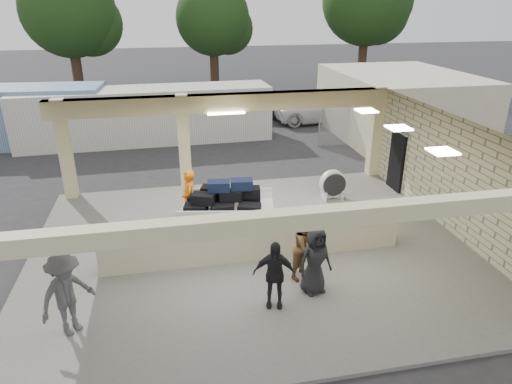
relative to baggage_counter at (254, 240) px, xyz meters
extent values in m
plane|color=#272729|center=(0.00, 0.50, -0.59)|extent=(120.00, 120.00, 0.00)
cube|color=#605E59|center=(0.00, 0.50, -0.54)|extent=(12.00, 10.00, 0.10)
cube|color=beige|center=(0.00, 0.50, 2.91)|extent=(12.00, 10.00, 0.02)
cube|color=#BDB894|center=(6.00, 0.50, 1.16)|extent=(0.02, 10.00, 3.50)
cube|color=black|center=(5.94, 3.70, 0.56)|extent=(0.10, 0.95, 2.10)
cube|color=beige|center=(0.00, 5.25, 2.61)|extent=(12.00, 0.50, 0.60)
cube|color=beige|center=(0.00, -4.35, 2.76)|extent=(12.00, 0.30, 0.30)
cube|color=beige|center=(-5.50, 5.25, 1.21)|extent=(0.40, 0.40, 3.50)
cube|color=beige|center=(-1.50, 5.25, 1.21)|extent=(0.40, 0.40, 3.50)
cube|color=beige|center=(5.80, 5.30, 1.21)|extent=(0.40, 0.40, 3.50)
cube|color=white|center=(0.00, 5.00, 2.29)|extent=(1.30, 0.12, 0.06)
cube|color=#FFEABF|center=(3.80, 2.00, 2.88)|extent=(0.55, 0.55, 0.04)
cube|color=#FFEABF|center=(3.80, 0.00, 2.88)|extent=(0.55, 0.55, 0.04)
cube|color=#FFEABF|center=(3.80, -2.00, 2.88)|extent=(0.55, 0.55, 0.04)
cube|color=#BEB38E|center=(0.00, 0.00, -0.04)|extent=(8.00, 0.50, 0.90)
cube|color=#B7B7BC|center=(0.00, 0.00, 0.46)|extent=(8.20, 0.58, 0.06)
cube|color=silver|center=(-0.50, 1.60, 0.17)|extent=(3.00, 2.12, 0.13)
cylinder|color=black|center=(-1.69, 1.20, -0.27)|extent=(0.21, 0.46, 0.44)
cylinder|color=black|center=(-1.48, 2.39, -0.27)|extent=(0.21, 0.46, 0.44)
cylinder|color=black|center=(0.47, 0.81, -0.27)|extent=(0.21, 0.46, 0.44)
cylinder|color=black|center=(0.69, 2.00, -0.27)|extent=(0.21, 0.46, 0.44)
cube|color=silver|center=(-0.35, 2.41, 0.39)|extent=(2.72, 0.55, 0.33)
cube|color=silver|center=(-0.65, 0.79, 0.39)|extent=(2.72, 0.55, 0.33)
cube|color=black|center=(-1.43, 1.44, 0.38)|extent=(0.70, 0.53, 0.29)
cube|color=black|center=(-0.67, 1.30, 0.38)|extent=(0.70, 0.53, 0.29)
cube|color=black|center=(0.09, 1.16, 0.38)|extent=(0.70, 0.53, 0.29)
cube|color=black|center=(-1.31, 2.08, 0.38)|extent=(0.70, 0.53, 0.29)
cube|color=black|center=(-0.55, 1.95, 0.38)|extent=(0.70, 0.53, 0.29)
cube|color=black|center=(0.21, 1.81, 0.38)|extent=(0.70, 0.53, 0.29)
cube|color=black|center=(-1.19, 1.50, 0.68)|extent=(0.70, 0.53, 0.29)
cube|color=black|center=(-0.39, 1.58, 0.68)|extent=(0.70, 0.53, 0.29)
cube|color=black|center=(0.19, 1.70, 0.68)|extent=(0.70, 0.53, 0.29)
cube|color=black|center=(-0.88, 2.01, 0.68)|extent=(0.70, 0.53, 0.29)
cube|color=black|center=(-0.72, 1.64, 0.98)|extent=(0.70, 0.53, 0.29)
cube|color=black|center=(-0.05, 1.63, 0.98)|extent=(0.70, 0.53, 0.29)
cylinder|color=silver|center=(3.43, 3.31, 0.07)|extent=(0.92, 0.32, 0.91)
cylinder|color=black|center=(3.43, 3.31, 0.07)|extent=(0.82, 0.36, 0.81)
cube|color=silver|center=(3.13, 3.31, -0.34)|extent=(0.06, 0.51, 0.30)
cube|color=silver|center=(3.74, 3.31, -0.34)|extent=(0.06, 0.51, 0.30)
imported|color=#DB5E0B|center=(-1.57, 2.15, 0.42)|extent=(0.37, 0.67, 1.80)
imported|color=brown|center=(1.06, -1.16, 0.33)|extent=(0.84, 0.78, 1.64)
imported|color=black|center=(0.03, -2.17, 0.32)|extent=(1.01, 0.57, 1.62)
imported|color=#46474B|center=(-4.31, -2.21, 0.44)|extent=(1.16, 1.12, 1.85)
imported|color=black|center=(1.08, -1.83, 0.36)|extent=(0.88, 0.53, 1.69)
imported|color=white|center=(6.57, 14.19, 0.12)|extent=(5.04, 2.50, 1.42)
imported|color=white|center=(13.60, 13.61, 0.12)|extent=(4.74, 2.94, 1.41)
imported|color=black|center=(4.28, 15.50, 0.18)|extent=(4.87, 2.84, 1.53)
cube|color=silver|center=(-2.97, 12.06, 0.72)|extent=(12.11, 2.76, 2.61)
cylinder|color=gray|center=(5.00, 9.50, 0.41)|extent=(0.06, 0.06, 2.00)
cylinder|color=gray|center=(7.00, 9.50, 0.41)|extent=(0.06, 0.06, 2.00)
cylinder|color=gray|center=(9.00, 9.50, 0.41)|extent=(0.06, 0.06, 2.00)
cylinder|color=gray|center=(11.00, 9.50, 0.41)|extent=(0.06, 0.06, 2.00)
cylinder|color=gray|center=(13.00, 9.50, 0.41)|extent=(0.06, 0.06, 2.00)
cylinder|color=gray|center=(15.00, 9.50, 0.41)|extent=(0.06, 0.06, 2.00)
cube|color=gray|center=(11.00, 9.50, 0.41)|extent=(12.00, 0.02, 2.00)
cylinder|color=gray|center=(11.00, 9.50, 1.41)|extent=(12.00, 0.05, 0.05)
cylinder|color=#382619|center=(-8.00, 24.50, 1.66)|extent=(0.70, 0.70, 4.50)
sphere|color=black|center=(-8.00, 24.50, 5.26)|extent=(6.30, 6.30, 6.30)
sphere|color=black|center=(-6.80, 25.10, 4.36)|extent=(4.50, 4.50, 4.50)
cylinder|color=#382619|center=(2.00, 26.50, 1.41)|extent=(0.70, 0.70, 4.00)
sphere|color=black|center=(2.00, 26.50, 4.61)|extent=(5.60, 5.60, 5.60)
sphere|color=black|center=(3.20, 27.10, 3.81)|extent=(4.00, 4.00, 4.00)
cylinder|color=#382619|center=(14.00, 25.50, 1.91)|extent=(0.70, 0.70, 5.00)
sphere|color=black|center=(15.20, 26.10, 4.91)|extent=(5.00, 5.00, 5.00)
cube|color=beige|center=(9.50, 10.50, 1.01)|extent=(6.00, 8.00, 3.20)
camera|label=1|loc=(-2.05, -10.50, 5.94)|focal=32.00mm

